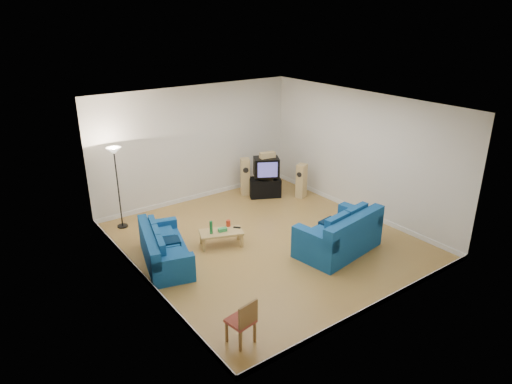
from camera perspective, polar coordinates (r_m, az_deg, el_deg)
room at (r=10.13m, az=1.33°, el=1.66°), size 6.01×6.51×3.21m
sofa_three_seat at (r=9.94m, az=-11.55°, el=-7.22°), size 1.34×2.12×0.76m
sofa_loveseat at (r=10.30m, az=10.49°, el=-5.53°), size 2.07×1.36×0.96m
coffee_table at (r=10.45m, az=-4.37°, el=-5.18°), size 1.08×0.80×0.35m
bottle at (r=10.28m, az=-5.63°, el=-4.43°), size 0.09×0.09×0.30m
tissue_box at (r=10.41m, az=-4.21°, el=-4.72°), size 0.21×0.14×0.08m
red_canister at (r=10.63m, az=-3.48°, el=-3.92°), size 0.14×0.14×0.14m
remote at (r=10.56m, az=-2.39°, el=-4.44°), size 0.15×0.16×0.02m
tv_stand at (r=13.18m, az=1.13°, el=0.59°), size 1.01×0.84×0.54m
av_receiver at (r=13.04m, az=1.29°, el=1.83°), size 0.52×0.53×0.10m
television at (r=12.93m, az=1.30°, el=3.15°), size 0.86×0.78×0.54m
centre_speaker at (r=12.85m, az=1.44°, el=4.64°), size 0.46×0.25×0.15m
speaker_left at (r=13.23m, az=-1.36°, el=1.93°), size 0.37×0.40×1.08m
speaker_right at (r=13.09m, az=5.69°, el=1.40°), size 0.36×0.32×0.99m
floor_lamp at (r=11.29m, az=-17.21°, el=3.60°), size 0.35×0.35×2.05m
dining_chair at (r=7.50m, az=-1.62°, el=-15.70°), size 0.45×0.45×0.82m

